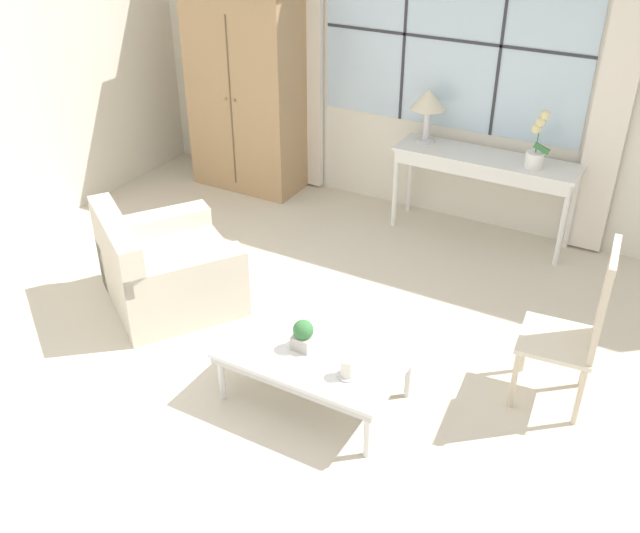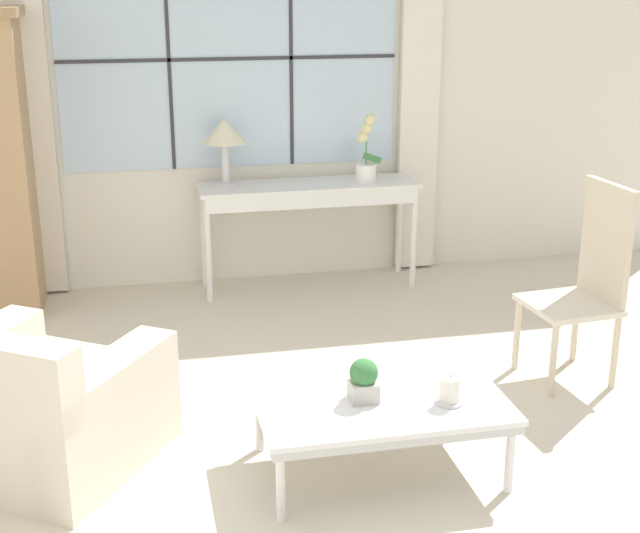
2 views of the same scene
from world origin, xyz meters
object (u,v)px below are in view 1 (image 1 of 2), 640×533
at_px(armoire, 246,88).
at_px(side_chair_wooden, 581,323).
at_px(console_table, 485,166).
at_px(potted_plant_small, 303,335).
at_px(armchair_upholstered, 167,271).
at_px(pillar_candle, 348,368).
at_px(potted_orchid, 537,147).
at_px(table_lamp, 428,102).
at_px(coffee_table, 315,356).

distance_m(armoire, side_chair_wooden, 3.99).
distance_m(console_table, potted_plant_small, 2.58).
bearing_deg(armchair_upholstered, potted_plant_small, -16.55).
bearing_deg(potted_plant_small, armoire, 129.81).
bearing_deg(pillar_candle, potted_orchid, 83.01).
relative_size(armchair_upholstered, potted_plant_small, 6.61).
bearing_deg(table_lamp, pillar_candle, -76.53).
height_order(console_table, potted_orchid, potted_orchid).
bearing_deg(potted_orchid, armoire, 179.88).
bearing_deg(armoire, coffee_table, -49.09).
bearing_deg(table_lamp, potted_orchid, -6.25).
relative_size(table_lamp, coffee_table, 0.42).
distance_m(table_lamp, pillar_candle, 2.89).
height_order(armoire, potted_plant_small, armoire).
bearing_deg(coffee_table, side_chair_wooden, 28.02).
bearing_deg(potted_plant_small, side_chair_wooden, 26.89).
bearing_deg(console_table, coffee_table, -94.40).
distance_m(console_table, table_lamp, 0.72).
xyz_separation_m(table_lamp, potted_plant_small, (0.29, -2.62, -0.65)).
xyz_separation_m(console_table, potted_plant_small, (-0.28, -2.56, -0.21)).
height_order(armoire, armchair_upholstered, armoire).
bearing_deg(console_table, potted_plant_small, -96.14).
bearing_deg(side_chair_wooden, armoire, 153.40).
bearing_deg(armoire, pillar_candle, -46.90).
bearing_deg(side_chair_wooden, coffee_table, -151.98).
relative_size(potted_plant_small, pillar_candle, 1.45).
relative_size(coffee_table, pillar_candle, 8.14).
height_order(table_lamp, potted_plant_small, table_lamp).
bearing_deg(coffee_table, armchair_upholstered, 164.45).
relative_size(console_table, potted_plant_small, 7.85).
distance_m(console_table, armchair_upholstered, 2.77).
xyz_separation_m(potted_plant_small, pillar_candle, (0.36, -0.11, -0.04)).
distance_m(table_lamp, potted_orchid, 1.00).
relative_size(potted_orchid, side_chair_wooden, 0.44).
bearing_deg(coffee_table, potted_plant_small, -176.14).
distance_m(armoire, pillar_candle, 3.64).
bearing_deg(pillar_candle, console_table, 91.79).
xyz_separation_m(potted_orchid, coffee_table, (-0.60, -2.51, -0.61)).
relative_size(armoire, potted_plant_small, 9.99).
bearing_deg(armchair_upholstered, table_lamp, 62.44).
height_order(armoire, table_lamp, armoire).
bearing_deg(console_table, pillar_candle, -88.21).
relative_size(armoire, potted_orchid, 4.09).
relative_size(armoire, table_lamp, 4.22).
relative_size(armchair_upholstered, coffee_table, 1.18).
bearing_deg(table_lamp, potted_plant_small, -83.59).
bearing_deg(pillar_candle, coffee_table, 158.06).
distance_m(console_table, coffee_table, 2.58).
distance_m(console_table, side_chair_wooden, 2.17).
height_order(table_lamp, pillar_candle, table_lamp).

